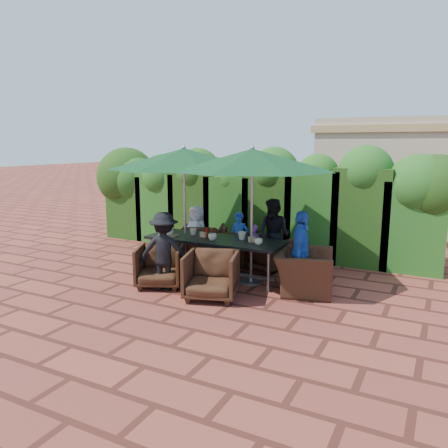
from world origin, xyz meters
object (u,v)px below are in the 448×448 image
at_px(chair_far_left, 203,241).
at_px(chair_far_mid, 234,245).
at_px(dining_table, 215,242).
at_px(chair_near_right, 211,273).
at_px(chair_far_right, 270,251).
at_px(chair_end_right, 304,265).
at_px(umbrella_right, 252,160).
at_px(umbrella_left, 184,159).
at_px(chair_near_left, 160,264).

height_order(chair_far_left, chair_far_mid, chair_far_left).
relative_size(dining_table, chair_near_right, 3.10).
distance_m(chair_far_right, chair_end_right, 1.38).
distance_m(umbrella_right, chair_far_left, 2.54).
distance_m(chair_far_mid, chair_far_right, 0.84).
bearing_deg(chair_end_right, dining_table, 75.79).
xyz_separation_m(dining_table, chair_far_mid, (-0.10, 1.04, -0.28)).
relative_size(umbrella_left, chair_far_left, 3.34).
distance_m(umbrella_right, chair_near_left, 2.44).
xyz_separation_m(chair_far_mid, chair_far_right, (0.84, -0.10, -0.02)).
relative_size(chair_near_left, chair_end_right, 0.75).
relative_size(chair_far_mid, chair_far_right, 1.06).
bearing_deg(chair_far_right, dining_table, 76.31).
distance_m(umbrella_left, chair_end_right, 3.00).
height_order(chair_far_mid, chair_near_right, chair_near_right).
height_order(dining_table, umbrella_left, umbrella_left).
height_order(chair_far_left, chair_near_right, chair_far_left).
bearing_deg(chair_far_mid, chair_far_left, 4.20).
xyz_separation_m(chair_far_left, chair_near_left, (0.19, -1.86, -0.03)).
xyz_separation_m(dining_table, umbrella_left, (-0.71, 0.08, 1.54)).
bearing_deg(chair_far_right, chair_far_left, 23.57).
bearing_deg(chair_far_right, chair_near_right, 107.16).
relative_size(chair_far_mid, chair_near_right, 0.93).
relative_size(dining_table, chair_far_right, 3.52).
bearing_deg(chair_end_right, umbrella_left, 74.07).
distance_m(dining_table, umbrella_left, 1.69).
relative_size(umbrella_left, umbrella_right, 0.99).
relative_size(umbrella_right, chair_far_right, 3.91).
bearing_deg(chair_near_right, umbrella_left, 119.80).
bearing_deg(chair_far_mid, umbrella_right, 127.06).
bearing_deg(umbrella_left, chair_end_right, -2.08).
bearing_deg(chair_far_mid, chair_near_left, 72.96).
bearing_deg(chair_near_left, umbrella_right, 9.54).
xyz_separation_m(chair_far_mid, chair_near_right, (0.59, -2.07, 0.03)).
relative_size(chair_far_left, chair_near_right, 1.02).
relative_size(umbrella_left, chair_near_left, 3.60).
bearing_deg(umbrella_left, umbrella_right, -2.82).
relative_size(chair_near_right, chair_end_right, 0.79).
xyz_separation_m(chair_far_right, chair_near_right, (-0.24, -1.97, 0.05)).
bearing_deg(chair_far_mid, umbrella_left, 55.65).
bearing_deg(chair_near_right, umbrella_right, 59.05).
xyz_separation_m(umbrella_left, chair_far_right, (1.44, 0.86, -1.84)).
distance_m(umbrella_left, chair_near_left, 2.06).
xyz_separation_m(chair_near_right, chair_end_right, (1.25, 1.02, 0.04)).
height_order(umbrella_right, chair_far_left, umbrella_right).
relative_size(dining_table, umbrella_right, 0.90).
bearing_deg(umbrella_right, chair_near_left, -146.10).
relative_size(dining_table, chair_far_mid, 3.34).
bearing_deg(chair_near_left, chair_far_left, 71.36).
xyz_separation_m(dining_table, umbrella_right, (0.74, 0.01, 1.54)).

